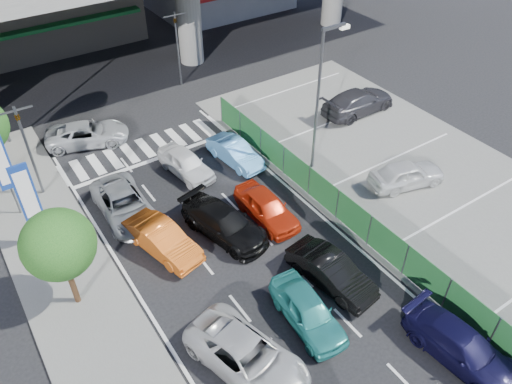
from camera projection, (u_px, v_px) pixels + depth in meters
ground at (272, 291)px, 21.19m from camera, size 120.00×120.00×0.00m
parking_lot at (415, 179)px, 27.19m from camera, size 12.00×28.00×0.06m
sidewalk_left at (79, 301)px, 20.70m from camera, size 4.00×30.00×0.12m
fence_run at (351, 216)px, 23.54m from camera, size 0.16×22.00×1.80m
traffic_light_left at (22, 130)px, 23.73m from camera, size 1.60×1.24×5.20m
traffic_light_right at (176, 31)px, 33.26m from camera, size 1.60×1.24×5.20m
street_lamp_right at (321, 90)px, 25.10m from camera, size 1.65×0.22×8.00m
signboard_near at (28, 196)px, 21.28m from camera, size 0.80×0.14×4.70m
signboard_far at (2, 165)px, 23.03m from camera, size 0.80×0.14×4.70m
tree_near at (59, 245)px, 18.60m from camera, size 2.80×2.80×4.80m
minivan_navy_back at (461, 346)px, 18.35m from camera, size 2.26×4.70×1.32m
sedan_white_mid_left at (247, 356)px, 18.01m from camera, size 3.46×5.38×1.38m
taxi_teal_mid at (308, 311)px, 19.58m from camera, size 1.97×4.13×1.36m
hatch_black_mid_right at (331, 272)px, 21.13m from camera, size 2.09×4.36×1.38m
taxi_orange_left at (162, 239)px, 22.63m from camera, size 2.45×4.42×1.38m
sedan_black_mid at (224, 223)px, 23.48m from camera, size 3.00×5.08×1.38m
taxi_orange_right at (267, 207)px, 24.34m from camera, size 1.69×4.08×1.38m
wagon_silver_front_left at (124, 204)px, 24.54m from camera, size 2.40×4.90×1.34m
sedan_white_front_mid at (186, 163)px, 27.21m from camera, size 2.07×4.09×1.33m
kei_truck_front_right at (235, 153)px, 28.04m from camera, size 1.79×3.98×1.27m
crossing_wagon_silver at (87, 134)px, 29.51m from camera, size 5.21×3.68×1.32m
parked_sedan_white at (407, 174)px, 26.32m from camera, size 4.34×2.63×1.38m
parked_sedan_dgrey at (358, 101)px, 32.18m from camera, size 5.31×2.28×1.52m
traffic_cone at (292, 164)px, 27.54m from camera, size 0.39×0.39×0.74m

